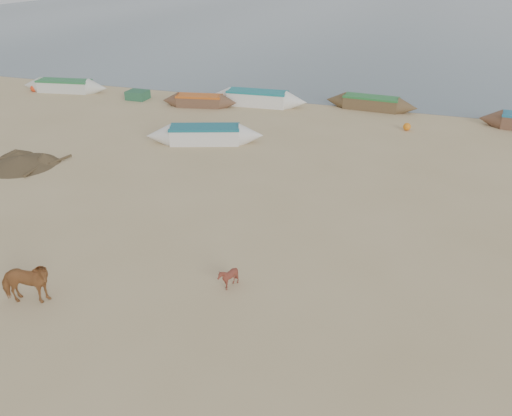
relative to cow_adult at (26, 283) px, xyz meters
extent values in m
plane|color=tan|center=(4.95, 2.12, -0.69)|extent=(140.00, 140.00, 0.00)
plane|color=slate|center=(4.95, 84.12, -0.68)|extent=(160.00, 160.00, 0.00)
imported|color=#965D31|center=(0.00, 0.00, 0.00)|extent=(1.77, 1.19, 1.37)
imported|color=maroon|center=(5.26, 2.59, -0.31)|extent=(0.88, 0.84, 0.75)
cone|color=brown|center=(-8.00, 8.65, -0.45)|extent=(4.14, 4.14, 0.47)
cube|color=#2B6041|center=(-9.09, 21.37, -0.39)|extent=(1.40, 1.20, 0.60)
sphere|color=orange|center=(9.42, 20.29, -0.47)|extent=(0.44, 0.44, 0.44)
cube|color=slate|center=(-1.41, 23.91, -0.41)|extent=(1.20, 1.10, 0.56)
sphere|color=red|center=(-17.60, 20.79, -0.45)|extent=(0.48, 0.48, 0.48)
camera|label=1|loc=(10.13, -9.06, 8.49)|focal=35.00mm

